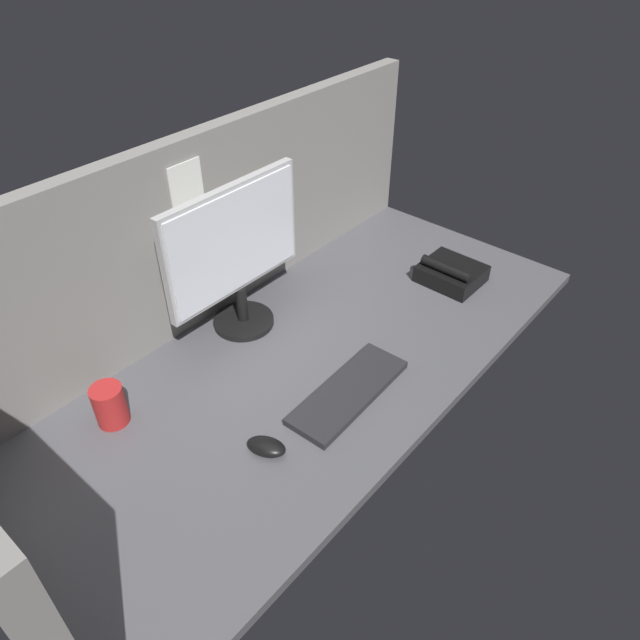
{
  "coord_description": "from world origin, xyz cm",
  "views": [
    {
      "loc": [
        -89.81,
        -82.87,
        111.03
      ],
      "look_at": [
        0.23,
        0.0,
        14.0
      ],
      "focal_mm": 33.1,
      "sensor_mm": 36.0,
      "label": 1
    }
  ],
  "objects": [
    {
      "name": "mug_red_plastic",
      "position": [
        -47.35,
        20.91,
        5.49
      ],
      "size": [
        7.87,
        7.87,
        10.99
      ],
      "color": "red",
      "rests_on": "ground_plane"
    },
    {
      "name": "monitor",
      "position": [
        0.57,
        25.14,
        24.88
      ],
      "size": [
        46.5,
        18.0,
        44.4
      ],
      "color": "black",
      "rests_on": "ground_plane"
    },
    {
      "name": "ground_plane",
      "position": [
        0.0,
        0.0,
        -1.5
      ],
      "size": [
        180.0,
        80.0,
        3.0
      ],
      "primitive_type": "cube",
      "color": "#515156"
    },
    {
      "name": "desk_phone",
      "position": [
        60.25,
        -11.1,
        3.19
      ],
      "size": [
        17.18,
        19.16,
        8.8
      ],
      "color": "black",
      "rests_on": "ground_plane"
    },
    {
      "name": "mouse",
      "position": [
        -29.59,
        -14.86,
        1.7
      ],
      "size": [
        8.61,
        10.95,
        3.4
      ],
      "primitive_type": "ellipsoid",
      "rotation": [
        0.0,
        0.0,
        0.36
      ],
      "color": "black",
      "rests_on": "ground_plane"
    },
    {
      "name": "keyboard",
      "position": [
        -2.41,
        -18.0,
        1.0
      ],
      "size": [
        37.44,
        14.3,
        2.0
      ],
      "primitive_type": "cube",
      "rotation": [
        0.0,
        0.0,
        0.04
      ],
      "color": "#262628",
      "rests_on": "ground_plane"
    },
    {
      "name": "cubicle_wall_back",
      "position": [
        -0.01,
        37.5,
        27.79
      ],
      "size": [
        180.0,
        5.5,
        55.53
      ],
      "color": "gray",
      "rests_on": "ground_plane"
    }
  ]
}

